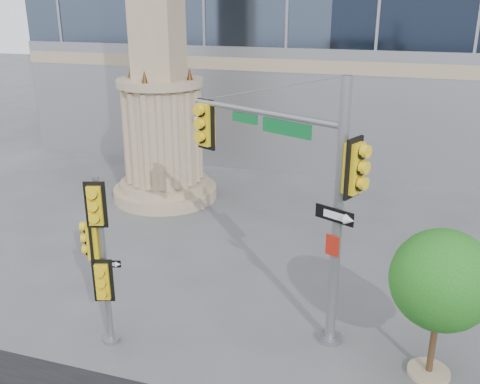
% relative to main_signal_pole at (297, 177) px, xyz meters
% --- Properties ---
extents(ground, '(120.00, 120.00, 0.00)m').
position_rel_main_signal_pole_xyz_m(ground, '(-1.28, -1.36, -4.10)').
color(ground, '#545456').
rests_on(ground, ground).
extents(monument, '(4.40, 4.40, 16.60)m').
position_rel_main_signal_pole_xyz_m(monument, '(-7.28, 7.64, 1.42)').
color(monument, tan).
rests_on(monument, ground).
extents(main_signal_pole, '(4.80, 2.50, 6.61)m').
position_rel_main_signal_pole_xyz_m(main_signal_pole, '(0.00, 0.00, 0.00)').
color(main_signal_pole, slate).
rests_on(main_signal_pole, ground).
extents(secondary_signal_pole, '(0.82, 0.58, 4.38)m').
position_rel_main_signal_pole_xyz_m(secondary_signal_pole, '(-4.16, -2.32, -1.52)').
color(secondary_signal_pole, slate).
rests_on(secondary_signal_pole, ground).
extents(street_tree, '(2.29, 2.24, 3.57)m').
position_rel_main_signal_pole_xyz_m(street_tree, '(3.50, -1.06, -1.75)').
color(street_tree, tan).
rests_on(street_tree, ground).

